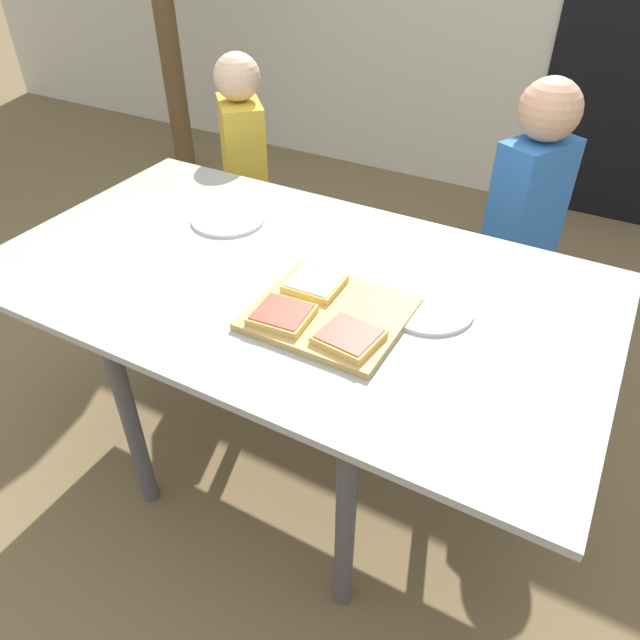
% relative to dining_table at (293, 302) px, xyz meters
% --- Properties ---
extents(ground_plane, '(16.00, 16.00, 0.00)m').
position_rel_dining_table_xyz_m(ground_plane, '(0.00, 0.00, -0.64)').
color(ground_plane, brown).
extents(dining_table, '(1.53, 0.87, 0.72)m').
position_rel_dining_table_xyz_m(dining_table, '(0.00, 0.00, 0.00)').
color(dining_table, '#9B9F97').
rests_on(dining_table, ground).
extents(cutting_board, '(0.33, 0.30, 0.02)m').
position_rel_dining_table_xyz_m(cutting_board, '(0.16, -0.10, 0.09)').
color(cutting_board, tan).
rests_on(cutting_board, dining_table).
extents(pizza_slice_near_left, '(0.13, 0.13, 0.02)m').
position_rel_dining_table_xyz_m(pizza_slice_near_left, '(0.08, -0.18, 0.10)').
color(pizza_slice_near_left, '#DDB559').
rests_on(pizza_slice_near_left, cutting_board).
extents(pizza_slice_near_right, '(0.14, 0.13, 0.02)m').
position_rel_dining_table_xyz_m(pizza_slice_near_right, '(0.24, -0.17, 0.10)').
color(pizza_slice_near_right, '#DDB559').
rests_on(pizza_slice_near_right, cutting_board).
extents(pizza_slice_far_left, '(0.13, 0.12, 0.02)m').
position_rel_dining_table_xyz_m(pizza_slice_far_left, '(0.08, -0.03, 0.10)').
color(pizza_slice_far_left, '#DDB559').
rests_on(pizza_slice_far_left, cutting_board).
extents(plate_white_right, '(0.21, 0.21, 0.01)m').
position_rel_dining_table_xyz_m(plate_white_right, '(0.35, 0.04, 0.08)').
color(plate_white_right, white).
rests_on(plate_white_right, dining_table).
extents(plate_white_left, '(0.21, 0.21, 0.01)m').
position_rel_dining_table_xyz_m(plate_white_left, '(-0.31, 0.16, 0.08)').
color(plate_white_left, white).
rests_on(plate_white_left, dining_table).
extents(child_left, '(0.27, 0.27, 1.04)m').
position_rel_dining_table_xyz_m(child_left, '(-0.61, 0.66, -0.05)').
color(child_left, '#43264D').
rests_on(child_left, ground).
extents(child_right, '(0.23, 0.28, 1.05)m').
position_rel_dining_table_xyz_m(child_right, '(0.40, 0.81, -0.02)').
color(child_right, '#33383F').
rests_on(child_right, ground).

